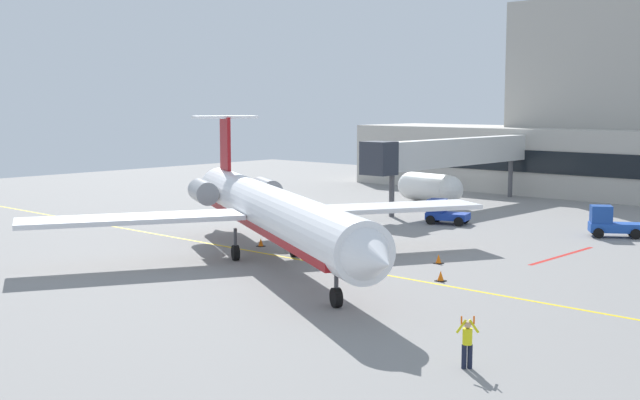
% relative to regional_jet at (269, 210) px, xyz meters
% --- Properties ---
extents(ground, '(120.00, 120.00, 0.11)m').
position_rel_regional_jet_xyz_m(ground, '(-1.95, 0.25, -3.05)').
color(ground, gray).
extents(terminal_building, '(55.32, 12.34, 19.48)m').
position_rel_regional_jet_xyz_m(terminal_building, '(2.47, 47.02, 4.58)').
color(terminal_building, '#B7B2A8').
rests_on(terminal_building, ground).
extents(jet_bridge_west, '(2.40, 22.99, 6.13)m').
position_rel_regional_jet_xyz_m(jet_bridge_west, '(-6.45, 27.99, 1.76)').
color(jet_bridge_west, silver).
rests_on(jet_bridge_west, ground).
extents(regional_jet, '(31.50, 26.11, 8.27)m').
position_rel_regional_jet_xyz_m(regional_jet, '(0.00, 0.00, 0.00)').
color(regional_jet, white).
rests_on(regional_jet, ground).
extents(baggage_tug, '(3.68, 3.14, 2.16)m').
position_rel_regional_jet_xyz_m(baggage_tug, '(10.93, 21.98, -2.04)').
color(baggage_tug, '#1E4CB2').
rests_on(baggage_tug, ground).
extents(belt_loader, '(3.49, 2.76, 1.86)m').
position_rel_regional_jet_xyz_m(belt_loader, '(-1.01, 19.42, -2.14)').
color(belt_loader, '#19389E').
rests_on(belt_loader, ground).
extents(fuel_tank, '(7.02, 3.15, 2.90)m').
position_rel_regional_jet_xyz_m(fuel_tank, '(-8.33, 27.91, -1.40)').
color(fuel_tank, white).
rests_on(fuel_tank, ground).
extents(marshaller, '(0.64, 0.66, 1.87)m').
position_rel_regional_jet_xyz_m(marshaller, '(19.35, -9.01, -2.06)').
color(marshaller, '#191E33').
rests_on(marshaller, ground).
extents(safety_cone_alpha, '(0.47, 0.47, 0.55)m').
position_rel_regional_jet_xyz_m(safety_cone_alpha, '(10.53, 2.22, -2.75)').
color(safety_cone_alpha, orange).
rests_on(safety_cone_alpha, ground).
extents(safety_cone_bravo, '(0.47, 0.47, 0.55)m').
position_rel_regional_jet_xyz_m(safety_cone_bravo, '(-3.95, 3.07, -2.75)').
color(safety_cone_bravo, orange).
rests_on(safety_cone_bravo, ground).
extents(safety_cone_charlie, '(0.47, 0.47, 0.55)m').
position_rel_regional_jet_xyz_m(safety_cone_charlie, '(7.74, 6.08, -2.75)').
color(safety_cone_charlie, orange).
rests_on(safety_cone_charlie, ground).
extents(safety_cone_delta, '(0.47, 0.47, 0.55)m').
position_rel_regional_jet_xyz_m(safety_cone_delta, '(-0.36, 6.21, -2.75)').
color(safety_cone_delta, orange).
rests_on(safety_cone_delta, ground).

